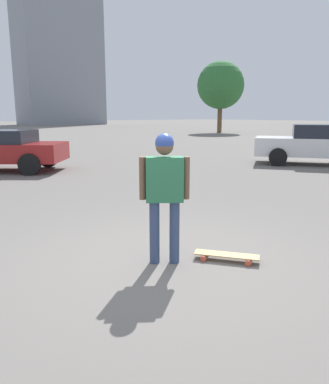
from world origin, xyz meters
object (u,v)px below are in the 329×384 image
Objects in this scene: skateboard at (227,255)px; car_parked_far at (318,144)px; person at (164,185)px; car_parked_near at (1,149)px.

car_parked_far is at bearing -101.78° from skateboard.
skateboard is 10.57m from car_parked_far.
person is 0.35× the size of car_parked_far.
skateboard is at bearing 128.90° from car_parked_near.
car_parked_near is (9.40, -0.69, -0.27)m from person.
car_parked_near is at bearing 25.02° from car_parked_far.
person is at bearing 19.80° from skateboard.
person is 2.08× the size of skateboard.
car_parked_far reaches higher than skateboard.
skateboard is (-0.44, -0.65, -0.91)m from person.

